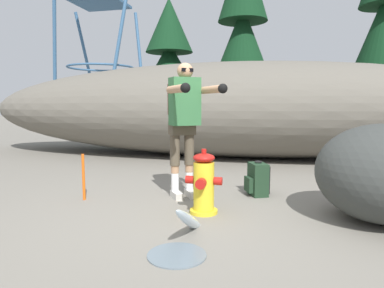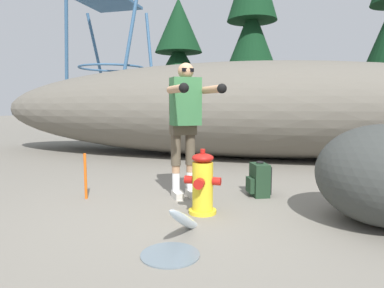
{
  "view_description": "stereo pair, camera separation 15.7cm",
  "coord_description": "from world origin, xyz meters",
  "px_view_note": "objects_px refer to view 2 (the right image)",
  "views": [
    {
      "loc": [
        0.9,
        -3.66,
        1.23
      ],
      "look_at": [
        -0.03,
        0.32,
        0.75
      ],
      "focal_mm": 31.88,
      "sensor_mm": 36.0,
      "label": 1
    },
    {
      "loc": [
        1.05,
        -3.63,
        1.23
      ],
      "look_at": [
        -0.03,
        0.32,
        0.75
      ],
      "focal_mm": 31.88,
      "sensor_mm": 36.0,
      "label": 2
    }
  ],
  "objects_px": {
    "spare_backpack": "(259,180)",
    "survey_stake": "(85,176)",
    "fire_hydrant": "(203,184)",
    "utility_worker": "(185,114)"
  },
  "relations": [
    {
      "from": "spare_backpack",
      "to": "utility_worker",
      "type": "bearing_deg",
      "value": -1.35
    },
    {
      "from": "fire_hydrant",
      "to": "survey_stake",
      "type": "height_order",
      "value": "fire_hydrant"
    },
    {
      "from": "fire_hydrant",
      "to": "survey_stake",
      "type": "distance_m",
      "value": 1.62
    },
    {
      "from": "spare_backpack",
      "to": "survey_stake",
      "type": "distance_m",
      "value": 2.29
    },
    {
      "from": "utility_worker",
      "to": "survey_stake",
      "type": "xyz_separation_m",
      "value": [
        -1.25,
        -0.36,
        -0.8
      ]
    },
    {
      "from": "survey_stake",
      "to": "spare_backpack",
      "type": "bearing_deg",
      "value": 18.86
    },
    {
      "from": "fire_hydrant",
      "to": "utility_worker",
      "type": "relative_size",
      "value": 0.42
    },
    {
      "from": "utility_worker",
      "to": "spare_backpack",
      "type": "distance_m",
      "value": 1.34
    },
    {
      "from": "spare_backpack",
      "to": "survey_stake",
      "type": "height_order",
      "value": "survey_stake"
    },
    {
      "from": "fire_hydrant",
      "to": "spare_backpack",
      "type": "bearing_deg",
      "value": 58.55
    }
  ]
}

